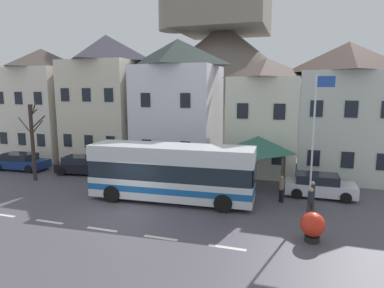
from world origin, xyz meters
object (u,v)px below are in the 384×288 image
(townhouse_01, at_px, (108,99))
(public_bench, at_px, (229,170))
(townhouse_00, at_px, (45,103))
(bus_shelter, at_px, (258,145))
(harbour_buoy, at_px, (313,226))
(bare_tree_00, at_px, (33,140))
(townhouse_03, at_px, (265,115))
(townhouse_04, at_px, (345,110))
(pedestrian_01, at_px, (282,188))
(parked_car_01, at_px, (82,165))
(parked_car_02, at_px, (21,162))
(parked_car_00, at_px, (319,186))
(pedestrian_00, at_px, (312,193))
(hilltop_castle, at_px, (222,76))
(transit_bus, at_px, (172,173))
(flagpole, at_px, (315,134))
(townhouse_02, at_px, (178,104))
(pedestrian_02, at_px, (311,202))

(townhouse_01, distance_m, public_bench, 13.35)
(townhouse_00, bearing_deg, bus_shelter, -13.47)
(harbour_buoy, relative_size, bare_tree_00, 0.23)
(townhouse_03, relative_size, public_bench, 5.89)
(townhouse_04, distance_m, pedestrian_01, 9.69)
(parked_car_01, xyz_separation_m, parked_car_02, (-5.62, -0.36, -0.01))
(parked_car_00, bearing_deg, pedestrian_01, -140.85)
(bus_shelter, distance_m, pedestrian_01, 3.70)
(bus_shelter, height_order, pedestrian_01, bus_shelter)
(pedestrian_00, bearing_deg, public_bench, 136.19)
(hilltop_castle, xyz_separation_m, transit_bus, (4.36, -32.47, -6.79))
(townhouse_04, bearing_deg, flagpole, -105.41)
(pedestrian_00, height_order, harbour_buoy, pedestrian_00)
(townhouse_02, height_order, pedestrian_02, townhouse_02)
(townhouse_04, relative_size, bus_shelter, 2.75)
(pedestrian_00, bearing_deg, pedestrian_01, 160.90)
(parked_car_01, bearing_deg, townhouse_02, 32.40)
(parked_car_00, bearing_deg, pedestrian_00, -102.31)
(pedestrian_02, xyz_separation_m, flagpole, (0.06, 1.23, 3.34))
(transit_bus, xyz_separation_m, public_bench, (2.06, 6.64, -1.20))
(townhouse_00, relative_size, townhouse_02, 0.98)
(parked_car_00, relative_size, flagpole, 0.57)
(harbour_buoy, bearing_deg, transit_bus, 157.41)
(hilltop_castle, distance_m, bus_shelter, 30.14)
(parked_car_00, relative_size, pedestrian_00, 2.64)
(parked_car_00, xyz_separation_m, flagpole, (-0.55, -2.63, 3.51))
(pedestrian_01, relative_size, flagpole, 0.22)
(townhouse_02, bearing_deg, townhouse_04, 1.87)
(pedestrian_02, bearing_deg, public_bench, 128.80)
(hilltop_castle, height_order, pedestrian_01, hilltop_castle)
(bare_tree_00, bearing_deg, harbour_buoy, -13.14)
(parked_car_02, bearing_deg, bare_tree_00, -35.80)
(bus_shelter, distance_m, pedestrian_02, 6.01)
(parked_car_02, distance_m, public_bench, 16.97)
(townhouse_04, height_order, parked_car_00, townhouse_04)
(townhouse_03, relative_size, pedestrian_00, 5.70)
(public_bench, relative_size, flagpole, 0.21)
(parked_car_02, relative_size, pedestrian_01, 2.81)
(hilltop_castle, bearing_deg, townhouse_01, -103.57)
(townhouse_03, relative_size, pedestrian_01, 5.66)
(harbour_buoy, bearing_deg, pedestrian_01, 107.65)
(townhouse_02, bearing_deg, townhouse_01, 176.54)
(townhouse_02, relative_size, harbour_buoy, 8.15)
(townhouse_01, bearing_deg, bus_shelter, -20.09)
(flagpole, bearing_deg, bus_shelter, 134.26)
(townhouse_04, bearing_deg, townhouse_00, -179.74)
(townhouse_03, bearing_deg, pedestrian_01, -76.92)
(townhouse_02, relative_size, pedestrian_00, 6.79)
(townhouse_01, relative_size, bus_shelter, 3.15)
(bare_tree_00, bearing_deg, townhouse_03, 28.43)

